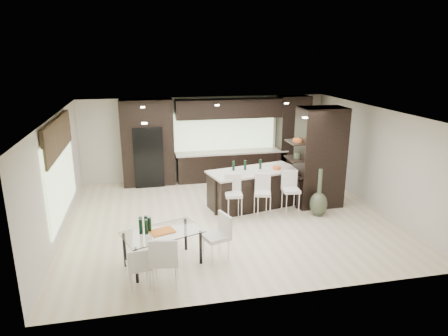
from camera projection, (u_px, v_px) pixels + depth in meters
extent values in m
plane|color=beige|center=(229.00, 217.00, 10.24)|extent=(8.00, 8.00, 0.00)
cube|color=beige|center=(206.00, 138.00, 13.14)|extent=(8.00, 0.02, 2.70)
cube|color=beige|center=(57.00, 177.00, 9.07)|extent=(0.02, 7.00, 2.70)
cube|color=beige|center=(375.00, 158.00, 10.64)|extent=(0.02, 7.00, 2.70)
cube|color=white|center=(229.00, 112.00, 9.48)|extent=(8.00, 7.00, 0.02)
cube|color=#B2D199|center=(61.00, 174.00, 9.26)|extent=(0.04, 3.20, 1.90)
cube|color=#B2D199|center=(224.00, 132.00, 13.17)|extent=(3.40, 0.04, 1.20)
cube|color=brown|center=(58.00, 136.00, 9.02)|extent=(0.08, 3.00, 0.80)
cube|color=white|center=(227.00, 112.00, 9.72)|extent=(4.00, 3.00, 0.02)
cube|color=black|center=(223.00, 139.00, 12.93)|extent=(6.80, 0.68, 2.70)
cube|color=black|center=(148.00, 156.00, 12.52)|extent=(0.90, 0.68, 1.90)
cube|color=black|center=(320.00, 157.00, 10.74)|extent=(1.20, 0.80, 2.70)
cube|color=black|center=(253.00, 188.00, 10.87)|extent=(2.63, 1.58, 1.02)
cube|color=silver|center=(234.00, 203.00, 9.95)|extent=(0.46, 0.46, 0.94)
cube|color=silver|center=(262.00, 201.00, 10.11)|extent=(0.50, 0.50, 0.90)
cube|color=silver|center=(291.00, 198.00, 10.25)|extent=(0.44, 0.44, 0.94)
cube|color=black|center=(263.00, 187.00, 11.88)|extent=(1.22, 0.75, 0.44)
cube|color=white|center=(163.00, 248.00, 7.86)|extent=(1.68, 1.29, 0.72)
cube|color=silver|center=(165.00, 262.00, 7.13)|extent=(0.58, 0.58, 0.93)
cube|color=silver|center=(139.00, 268.00, 7.11)|extent=(0.47, 0.47, 0.76)
cube|color=silver|center=(216.00, 240.00, 8.05)|extent=(0.61, 0.61, 0.88)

